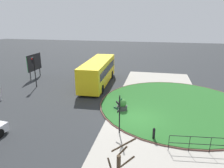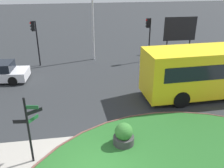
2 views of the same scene
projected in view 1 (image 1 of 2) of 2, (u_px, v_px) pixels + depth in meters
name	position (u px, v px, depth m)	size (l,w,h in m)	color
ground	(137.00, 119.00, 17.33)	(120.00, 120.00, 0.00)	#282B2D
sidewalk_paving	(158.00, 121.00, 16.98)	(32.00, 8.55, 0.02)	#9E998E
grass_island	(176.00, 105.00, 20.06)	(14.43, 14.43, 0.10)	#235B23
grass_kerb_ring	(176.00, 105.00, 20.06)	(14.74, 14.74, 0.11)	brown
signpost_directional	(119.00, 112.00, 14.76)	(1.11, 0.60, 2.97)	black
bollard_foreground	(154.00, 134.00, 14.26)	(0.18, 0.18, 0.91)	black
railing_grass_edge	(200.00, 143.00, 12.78)	(0.46, 3.79, 1.14)	black
bus_yellow	(98.00, 72.00, 25.93)	(10.06, 2.90, 3.07)	yellow
traffic_light_near	(34.00, 65.00, 24.51)	(0.49, 0.28, 3.71)	black
billboard_right	(34.00, 63.00, 28.79)	(3.24, 0.20, 3.35)	black
planter_near_signpost	(122.00, 105.00, 18.81)	(0.95, 0.95, 1.13)	#383838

